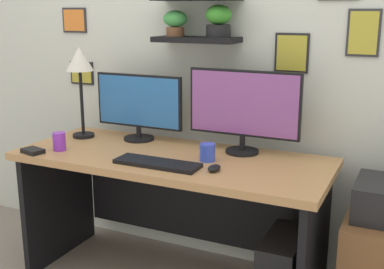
{
  "coord_description": "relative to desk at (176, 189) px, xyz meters",
  "views": [
    {
      "loc": [
        1.17,
        -2.22,
        1.5
      ],
      "look_at": [
        0.1,
        0.05,
        0.86
      ],
      "focal_mm": 46.0,
      "sensor_mm": 36.0,
      "label": 1
    }
  ],
  "objects": [
    {
      "name": "monitor_right",
      "position": [
        0.32,
        0.16,
        0.46
      ],
      "size": [
        0.62,
        0.18,
        0.45
      ],
      "color": "black",
      "rests_on": "desk"
    },
    {
      "name": "keyboard",
      "position": [
        0.02,
        -0.24,
        0.22
      ],
      "size": [
        0.44,
        0.14,
        0.02
      ],
      "primitive_type": "cube",
      "color": "black",
      "rests_on": "desk"
    },
    {
      "name": "computer_mouse",
      "position": [
        0.31,
        -0.2,
        0.22
      ],
      "size": [
        0.06,
        0.09,
        0.03
      ],
      "primitive_type": "ellipsoid",
      "color": "black",
      "rests_on": "desk"
    },
    {
      "name": "back_wall_assembly",
      "position": [
        0.0,
        0.38,
        0.81
      ],
      "size": [
        4.4,
        0.24,
        2.7
      ],
      "color": "silver",
      "rests_on": "ground"
    },
    {
      "name": "desk_lamp",
      "position": [
        -0.67,
        0.07,
        0.63
      ],
      "size": [
        0.16,
        0.16,
        0.54
      ],
      "color": "black",
      "rests_on": "desk"
    },
    {
      "name": "pen_cup",
      "position": [
        -0.6,
        -0.23,
        0.26
      ],
      "size": [
        0.07,
        0.07,
        0.1
      ],
      "primitive_type": "cylinder",
      "color": "purple",
      "rests_on": "desk"
    },
    {
      "name": "scissors_tray",
      "position": [
        -0.7,
        -0.33,
        0.22
      ],
      "size": [
        0.14,
        0.11,
        0.02
      ],
      "primitive_type": "cube",
      "rotation": [
        0.0,
        0.0,
        -0.25
      ],
      "color": "black",
      "rests_on": "desk"
    },
    {
      "name": "monitor_left",
      "position": [
        -0.32,
        0.16,
        0.42
      ],
      "size": [
        0.56,
        0.18,
        0.39
      ],
      "color": "black",
      "rests_on": "desk"
    },
    {
      "name": "desk",
      "position": [
        0.0,
        0.0,
        0.0
      ],
      "size": [
        1.68,
        0.68,
        0.75
      ],
      "color": "tan",
      "rests_on": "ground"
    },
    {
      "name": "coffee_mug",
      "position": [
        0.21,
        -0.06,
        0.25
      ],
      "size": [
        0.08,
        0.08,
        0.09
      ],
      "primitive_type": "cylinder",
      "color": "blue",
      "rests_on": "desk"
    }
  ]
}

